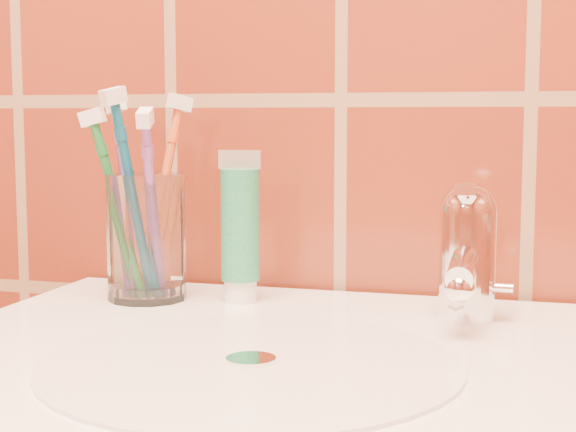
% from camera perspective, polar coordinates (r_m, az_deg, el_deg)
% --- Properties ---
extents(glass_tumbler, '(0.08, 0.08, 0.12)m').
position_cam_1_polar(glass_tumbler, '(0.85, -9.13, -1.34)').
color(glass_tumbler, white).
rests_on(glass_tumbler, pedestal_sink).
extents(toothpaste_tube, '(0.04, 0.04, 0.14)m').
position_cam_1_polar(toothpaste_tube, '(0.83, -3.11, -1.00)').
color(toothpaste_tube, white).
rests_on(toothpaste_tube, pedestal_sink).
extents(faucet, '(0.05, 0.11, 0.12)m').
position_cam_1_polar(faucet, '(0.77, 11.50, -2.04)').
color(faucet, white).
rests_on(faucet, pedestal_sink).
extents(toothbrush_0, '(0.09, 0.08, 0.19)m').
position_cam_1_polar(toothbrush_0, '(0.85, -10.89, 0.58)').
color(toothbrush_0, '#1D6E35').
rests_on(toothbrush_0, glass_tumbler).
extents(toothbrush_1, '(0.10, 0.11, 0.21)m').
position_cam_1_polar(toothbrush_1, '(0.87, -8.18, 1.23)').
color(toothbrush_1, '#D95726').
rests_on(toothbrush_1, glass_tumbler).
extents(toothbrush_2, '(0.11, 0.10, 0.21)m').
position_cam_1_polar(toothbrush_2, '(0.86, -10.37, 1.10)').
color(toothbrush_2, '#6C418C').
rests_on(toothbrush_2, glass_tumbler).
extents(toothbrush_3, '(0.09, 0.11, 0.22)m').
position_cam_1_polar(toothbrush_3, '(0.83, -9.92, 1.13)').
color(toothbrush_3, navy).
rests_on(toothbrush_3, glass_tumbler).
extents(toothbrush_4, '(0.06, 0.13, 0.20)m').
position_cam_1_polar(toothbrush_4, '(0.82, -8.80, 0.44)').
color(toothbrush_4, '#7F4390').
rests_on(toothbrush_4, glass_tumbler).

